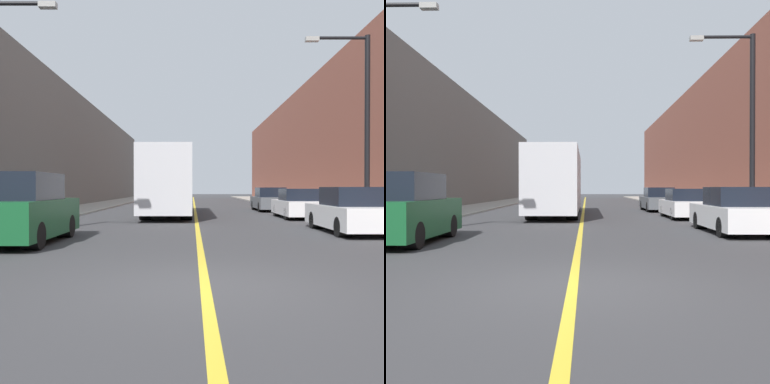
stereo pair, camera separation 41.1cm
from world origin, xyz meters
TOP-DOWN VIEW (x-y plane):
  - ground_plane at (0.00, 0.00)m, footprint 200.00×200.00m
  - sidewalk_left at (-7.85, 30.00)m, footprint 3.38×72.00m
  - sidewalk_right at (7.85, 30.00)m, footprint 3.38×72.00m
  - building_row_left at (-11.54, 30.00)m, footprint 4.00×72.00m
  - building_row_right at (11.54, 30.00)m, footprint 4.00×72.00m
  - road_center_line at (0.00, 30.00)m, footprint 0.16×72.00m
  - bus at (-1.41, 17.54)m, footprint 2.44×11.26m
  - parked_suv_left at (-4.80, 5.33)m, footprint 1.96×4.45m
  - car_right_near at (5.10, 8.16)m, footprint 1.87×4.70m
  - car_right_mid at (5.00, 15.28)m, footprint 1.82×4.41m
  - car_right_far at (4.83, 22.28)m, footprint 1.88×4.79m
  - street_lamp_right at (6.24, 10.28)m, footprint 2.45×0.24m

SIDE VIEW (x-z plane):
  - ground_plane at x=0.00m, z-range 0.00..0.00m
  - road_center_line at x=0.00m, z-range 0.00..0.01m
  - sidewalk_left at x=-7.85m, z-range 0.00..0.11m
  - sidewalk_right at x=7.85m, z-range 0.00..0.11m
  - car_right_mid at x=5.00m, z-range -0.07..1.38m
  - car_right_far at x=4.83m, z-range -0.07..1.45m
  - car_right_near at x=5.10m, z-range -0.07..1.45m
  - parked_suv_left at x=-4.80m, z-range -0.07..1.82m
  - bus at x=-1.41m, z-range 0.12..3.53m
  - street_lamp_right at x=6.24m, z-range 0.62..7.78m
  - building_row_left at x=-11.54m, z-range 0.00..9.33m
  - building_row_right at x=11.54m, z-range 0.00..10.56m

